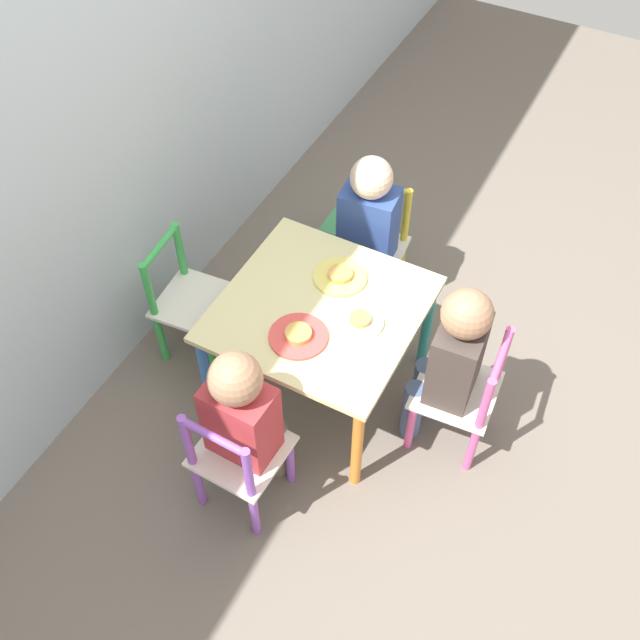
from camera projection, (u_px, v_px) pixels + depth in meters
ground_plane at (320, 386)px, 2.75m from camera, size 6.00×6.00×0.00m
kids_table at (320, 318)px, 2.46m from camera, size 0.63×0.63×0.45m
chair_yellow at (370, 249)px, 2.87m from camera, size 0.28×0.28×0.50m
chair_purple at (237, 459)px, 2.28m from camera, size 0.27×0.27×0.50m
chair_pink at (462, 394)px, 2.43m from camera, size 0.28×0.28×0.50m
chair_green at (190, 302)px, 2.69m from camera, size 0.28×0.28×0.50m
child_right at (367, 227)px, 2.70m from camera, size 0.22×0.21×0.70m
child_left at (245, 414)px, 2.19m from camera, size 0.21×0.20×0.69m
child_front at (451, 356)px, 2.32m from camera, size 0.21×0.22×0.71m
plate_right at (340, 276)px, 2.49m from camera, size 0.18×0.18×0.03m
plate_left at (298, 336)px, 2.32m from camera, size 0.19×0.19×0.03m
plate_front at (360, 321)px, 2.36m from camera, size 0.15×0.15×0.03m
storage_bin at (352, 233)px, 3.17m from camera, size 0.23×0.20×0.14m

